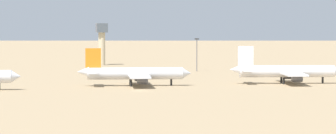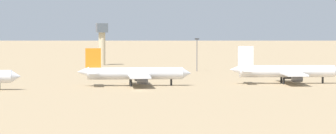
{
  "view_description": "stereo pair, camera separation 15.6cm",
  "coord_description": "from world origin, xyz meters",
  "px_view_note": "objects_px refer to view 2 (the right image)",
  "views": [
    {
      "loc": [
        -49.36,
        -268.23,
        20.54
      ],
      "look_at": [
        12.99,
        20.03,
        6.0
      ],
      "focal_mm": 98.38,
      "sensor_mm": 36.0,
      "label": 1
    },
    {
      "loc": [
        -49.21,
        -268.26,
        20.54
      ],
      "look_at": [
        12.99,
        20.03,
        6.0
      ],
      "focal_mm": 98.38,
      "sensor_mm": 36.0,
      "label": 2
    }
  ],
  "objects_px": {
    "parked_jet_white_4": "(286,71)",
    "light_pole_mid": "(197,52)",
    "parked_jet_orange_3": "(134,74)",
    "control_tower": "(102,40)"
  },
  "relations": [
    {
      "from": "parked_jet_white_4",
      "to": "light_pole_mid",
      "type": "distance_m",
      "value": 81.48
    },
    {
      "from": "light_pole_mid",
      "to": "parked_jet_white_4",
      "type": "bearing_deg",
      "value": -82.74
    },
    {
      "from": "control_tower",
      "to": "parked_jet_white_4",
      "type": "bearing_deg",
      "value": -73.87
    },
    {
      "from": "parked_jet_orange_3",
      "to": "control_tower",
      "type": "height_order",
      "value": "control_tower"
    },
    {
      "from": "control_tower",
      "to": "parked_jet_orange_3",
      "type": "bearing_deg",
      "value": -93.97
    },
    {
      "from": "parked_jet_orange_3",
      "to": "light_pole_mid",
      "type": "relative_size",
      "value": 2.68
    },
    {
      "from": "control_tower",
      "to": "light_pole_mid",
      "type": "relative_size",
      "value": 1.45
    },
    {
      "from": "parked_jet_orange_3",
      "to": "control_tower",
      "type": "xyz_separation_m",
      "value": [
        9.88,
        142.43,
        7.99
      ]
    },
    {
      "from": "parked_jet_orange_3",
      "to": "control_tower",
      "type": "relative_size",
      "value": 1.85
    },
    {
      "from": "parked_jet_orange_3",
      "to": "light_pole_mid",
      "type": "xyz_separation_m",
      "value": [
        40.82,
        80.62,
        4.04
      ]
    }
  ]
}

